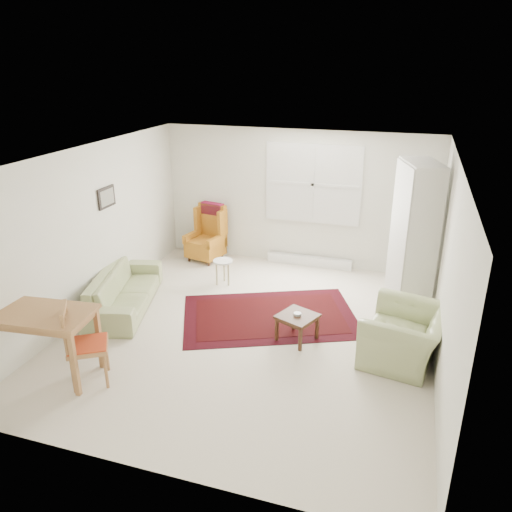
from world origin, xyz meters
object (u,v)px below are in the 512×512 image
(desk, at_px, (39,343))
(sofa, at_px, (123,284))
(cabinet, at_px, (414,237))
(coffee_table, at_px, (297,327))
(desk_chair, at_px, (88,344))
(stool, at_px, (223,272))
(armchair, at_px, (405,331))
(wingback_chair, at_px, (205,233))

(desk, bearing_deg, sofa, 90.00)
(sofa, distance_m, cabinet, 4.49)
(coffee_table, relative_size, desk_chair, 0.46)
(sofa, bearing_deg, stool, -57.88)
(armchair, relative_size, desk, 0.79)
(cabinet, bearing_deg, coffee_table, -148.94)
(armchair, bearing_deg, desk_chair, -55.62)
(armchair, height_order, coffee_table, armchair)
(sofa, xyz_separation_m, cabinet, (4.20, 1.42, 0.74))
(armchair, distance_m, desk_chair, 3.90)
(coffee_table, xyz_separation_m, cabinet, (1.41, 1.57, 0.94))
(wingback_chair, xyz_separation_m, desk_chair, (0.22, -4.04, -0.02))
(coffee_table, distance_m, desk_chair, 2.74)
(armchair, relative_size, coffee_table, 2.30)
(coffee_table, bearing_deg, cabinet, 48.15)
(armchair, distance_m, coffee_table, 1.43)
(armchair, height_order, desk, desk)
(armchair, xyz_separation_m, wingback_chair, (-3.77, 2.43, 0.11))
(cabinet, bearing_deg, wingback_chair, 151.06)
(sofa, distance_m, desk, 1.89)
(stool, bearing_deg, desk, -110.13)
(cabinet, height_order, desk_chair, cabinet)
(armchair, relative_size, desk_chair, 1.06)
(wingback_chair, xyz_separation_m, desk, (-0.43, -4.09, -0.10))
(armchair, height_order, wingback_chair, wingback_chair)
(wingback_chair, bearing_deg, armchair, -20.26)
(desk, bearing_deg, desk_chair, 5.01)
(desk, bearing_deg, stool, 69.87)
(wingback_chair, distance_m, coffee_table, 3.36)
(armchair, relative_size, cabinet, 0.48)
(stool, height_order, desk_chair, desk_chair)
(sofa, height_order, desk_chair, desk_chair)
(desk, xyz_separation_m, desk_chair, (0.65, 0.06, 0.08))
(coffee_table, relative_size, desk, 0.34)
(sofa, bearing_deg, wingback_chair, -26.49)
(cabinet, xyz_separation_m, desk_chair, (-3.55, -3.25, -0.62))
(sofa, xyz_separation_m, desk_chair, (0.65, -1.83, 0.12))
(sofa, bearing_deg, desk, 164.48)
(armchair, relative_size, stool, 2.45)
(sofa, height_order, desk, desk)
(desk_chair, bearing_deg, wingback_chair, -28.75)
(coffee_table, relative_size, cabinet, 0.21)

